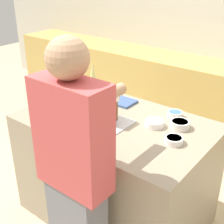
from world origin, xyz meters
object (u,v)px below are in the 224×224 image
Objects in this scene: gingerbread_house at (103,106)px; person at (75,177)px; candy_bowl_far_right at (180,124)px; candy_bowl_behind_tray at (175,114)px; mug at (78,105)px; decorative_tree at (93,81)px; candy_bowl_far_left at (154,123)px; baking_tray at (103,120)px; candy_bowl_center_rear at (174,140)px; cookbook at (122,101)px.

gingerbread_house is 0.66m from person.
gingerbread_house is 2.03× the size of candy_bowl_far_right.
mug is at bearing -151.36° from candy_bowl_behind_tray.
gingerbread_house is 0.29m from mug.
decorative_tree reaches higher than candy_bowl_far_left.
candy_bowl_far_right is 0.17m from candy_bowl_behind_tray.
candy_bowl_far_right is at bearing 30.05° from candy_bowl_far_left.
candy_bowl_far_left reaches higher than baking_tray.
candy_bowl_center_rear is at bearing 64.63° from person.
candy_bowl_behind_tray is at bearing 117.08° from candy_bowl_center_rear.
candy_bowl_center_rear is 0.39m from candy_bowl_behind_tray.
cookbook is at bearing 104.94° from baking_tray.
cookbook is at bearing 156.38° from candy_bowl_far_left.
candy_bowl_far_right is at bearing 107.64° from candy_bowl_center_rear.
gingerbread_house is 0.57m from candy_bowl_center_rear.
gingerbread_house is at bearing -152.89° from candy_bowl_far_right.
candy_bowl_far_left is 0.25m from candy_bowl_center_rear.
decorative_tree is at bearing 100.11° from mug.
candy_bowl_far_left reaches higher than candy_bowl_center_rear.
gingerbread_house is at bearing -135.05° from candy_bowl_behind_tray.
mug is at bearing 175.75° from gingerbread_house.
person is (0.27, -0.57, -0.04)m from baking_tray.
gingerbread_house reaches higher than cookbook.
gingerbread_house reaches higher than candy_bowl_behind_tray.
gingerbread_house is (0.00, 0.00, 0.12)m from baking_tray.
decorative_tree reaches higher than gingerbread_house.
candy_bowl_center_rear is 0.85m from mug.
baking_tray is 1.45× the size of gingerbread_house.
person is (-0.29, -0.62, -0.06)m from candy_bowl_center_rear.
cookbook is at bearing 104.99° from gingerbread_house.
baking_tray is 0.44m from decorative_tree.
decorative_tree is 0.92m from candy_bowl_center_rear.
mug reaches higher than candy_bowl_far_right.
mug reaches higher than candy_bowl_far_left.
candy_bowl_far_right is (-0.07, 0.21, 0.01)m from candy_bowl_center_rear.
candy_bowl_center_rear is 0.07× the size of person.
baking_tray is at bearing -135.06° from candy_bowl_behind_tray.
gingerbread_house reaches higher than baking_tray.
candy_bowl_center_rear reaches higher than cookbook.
candy_bowl_far_right is 1.18× the size of candy_bowl_behind_tray.
gingerbread_house reaches higher than mug.
decorative_tree reaches higher than candy_bowl_far_right.
candy_bowl_center_rear is at bearing -13.39° from decorative_tree.
candy_bowl_far_right is at bearing -0.02° from decorative_tree.
candy_bowl_behind_tray is at bearing 83.04° from person.
gingerbread_house reaches higher than candy_bowl_far_right.
candy_bowl_center_rear is (0.56, 0.04, -0.10)m from gingerbread_house.
mug is (-0.62, -0.14, 0.02)m from candy_bowl_far_left.
candy_bowl_far_left is 0.64m from mug.
gingerbread_house is at bearing -75.01° from cookbook.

